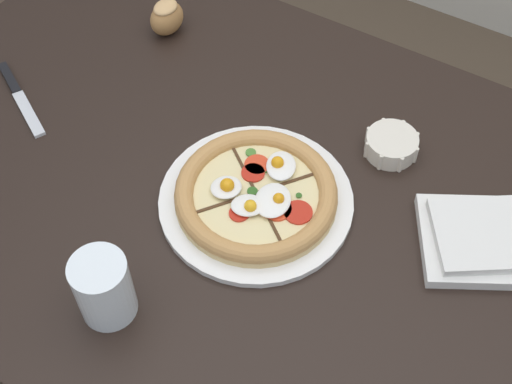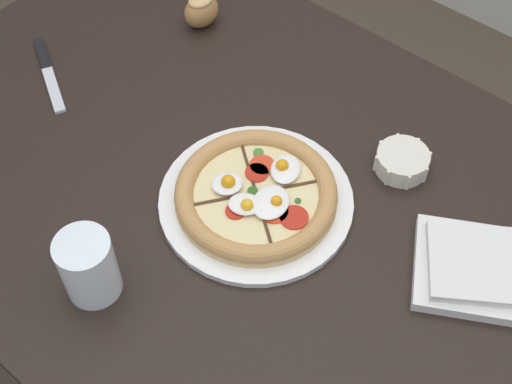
% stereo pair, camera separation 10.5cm
% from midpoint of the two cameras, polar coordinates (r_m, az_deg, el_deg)
% --- Properties ---
extents(dining_table, '(1.56, 0.91, 0.75)m').
position_cam_midpoint_polar(dining_table, '(1.23, 5.10, -4.54)').
color(dining_table, black).
rests_on(dining_table, ground_plane).
extents(pizza, '(0.32, 0.32, 0.05)m').
position_cam_midpoint_polar(pizza, '(1.15, 2.62, -0.46)').
color(pizza, white).
rests_on(pizza, dining_table).
extents(ramekin_bowl, '(0.10, 0.10, 0.04)m').
position_cam_midpoint_polar(ramekin_bowl, '(1.23, 14.03, 2.28)').
color(ramekin_bowl, silver).
rests_on(ramekin_bowl, dining_table).
extents(napkin_folded, '(0.25, 0.24, 0.04)m').
position_cam_midpoint_polar(napkin_folded, '(1.15, 19.97, -5.93)').
color(napkin_folded, silver).
rests_on(napkin_folded, dining_table).
extents(bread_piece_near, '(0.06, 0.08, 0.07)m').
position_cam_midpoint_polar(bread_piece_near, '(1.45, -2.28, 14.28)').
color(bread_piece_near, '#A3703D').
rests_on(bread_piece_near, dining_table).
extents(knife_spare, '(0.19, 0.11, 0.01)m').
position_cam_midpoint_polar(knife_spare, '(1.40, -14.22, 9.07)').
color(knife_spare, silver).
rests_on(knife_spare, dining_table).
extents(water_glass, '(0.08, 0.08, 0.12)m').
position_cam_midpoint_polar(water_glass, '(1.05, -10.45, -6.27)').
color(water_glass, white).
rests_on(water_glass, dining_table).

